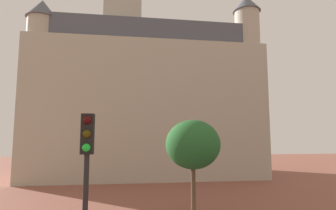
{
  "coord_description": "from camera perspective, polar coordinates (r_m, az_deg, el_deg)",
  "views": [
    {
      "loc": [
        -1.6,
        -0.86,
        4.46
      ],
      "look_at": [
        0.25,
        11.71,
        5.95
      ],
      "focal_mm": 29.78,
      "sensor_mm": 36.0,
      "label": 1
    }
  ],
  "objects": [
    {
      "name": "tree_curb_far",
      "position": [
        15.91,
        5.11,
        -8.08
      ],
      "size": [
        3.08,
        3.08,
        5.47
      ],
      "color": "brown",
      "rests_on": "ground_plane"
    },
    {
      "name": "traffic_light_pole",
      "position": [
        6.57,
        -16.47,
        -15.11
      ],
      "size": [
        0.28,
        0.34,
        4.99
      ],
      "color": "black",
      "rests_on": "ground_plane"
    },
    {
      "name": "landmark_building",
      "position": [
        34.5,
        -4.91,
        1.83
      ],
      "size": [
        25.91,
        12.7,
        36.16
      ],
      "color": "#B2A893",
      "rests_on": "ground_plane"
    }
  ]
}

